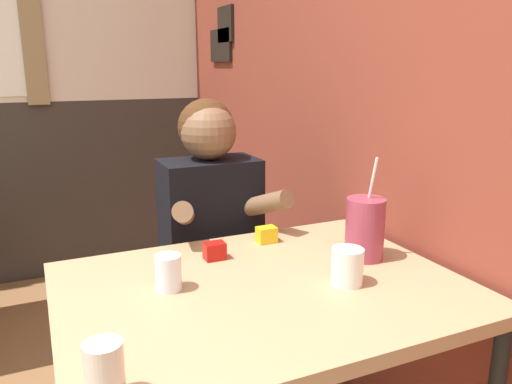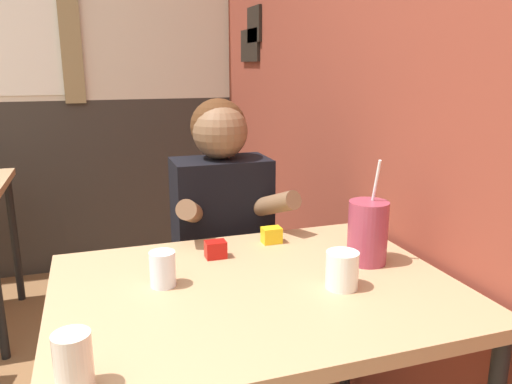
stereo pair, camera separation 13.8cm
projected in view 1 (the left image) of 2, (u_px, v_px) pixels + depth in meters
name	position (u px, v px, depth m)	size (l,w,h in m)	color
brick_wall_right	(295.00, 55.00, 2.14)	(0.08, 4.57, 2.70)	brown
main_table	(263.00, 310.00, 1.30)	(1.02, 0.77, 0.76)	tan
person_seated	(212.00, 258.00, 1.83)	(0.42, 0.40, 1.20)	black
cocktail_pitcher	(365.00, 228.00, 1.43)	(0.11, 0.11, 0.30)	#99384C
glass_near_pitcher	(168.00, 273.00, 1.24)	(0.07, 0.07, 0.09)	silver
glass_center	(347.00, 266.00, 1.27)	(0.08, 0.08, 0.10)	silver
glass_far_side	(105.00, 372.00, 0.82)	(0.07, 0.07, 0.11)	silver
condiment_ketchup	(215.00, 251.00, 1.44)	(0.06, 0.04, 0.05)	#B7140F
condiment_mustard	(267.00, 235.00, 1.58)	(0.06, 0.04, 0.05)	yellow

